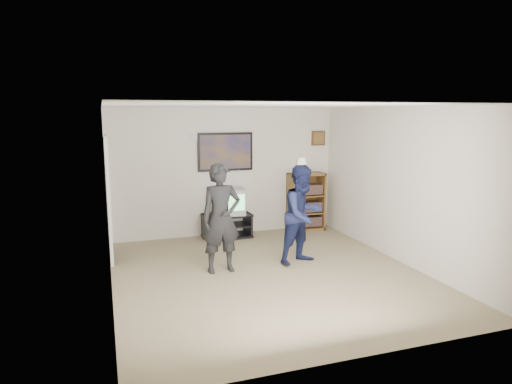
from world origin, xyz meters
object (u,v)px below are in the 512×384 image
media_stand (227,226)px  crt_television (229,201)px  bookshelf (306,202)px  person_tall (221,218)px  person_short (303,214)px

media_stand → crt_television: (0.05, 0.00, 0.48)m
crt_television → bookshelf: (1.65, 0.05, -0.12)m
crt_television → bookshelf: size_ratio=0.50×
bookshelf → person_tall: size_ratio=0.71×
bookshelf → media_stand: bearing=-178.3°
crt_television → bookshelf: bookshelf is taller
bookshelf → person_tall: 2.97m
media_stand → bookshelf: bearing=-0.6°
person_short → person_tall: bearing=160.2°
media_stand → bookshelf: 1.74m
person_tall → person_short: size_ratio=1.04×
person_tall → person_short: bearing=-2.5°
bookshelf → person_tall: person_tall is taller
media_stand → person_short: 2.09m
crt_television → media_stand: bearing=-171.2°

